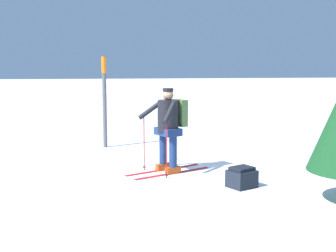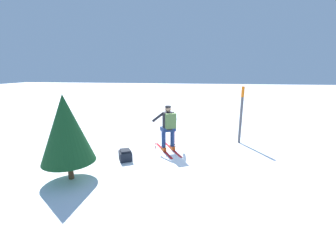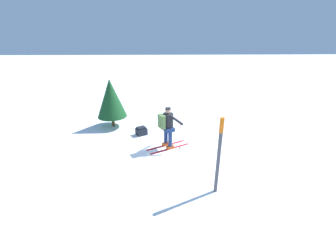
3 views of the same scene
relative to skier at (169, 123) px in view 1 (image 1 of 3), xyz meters
name	(u,v)px [view 1 (image 1 of 3)]	position (x,y,z in m)	size (l,w,h in m)	color
ground_plane	(157,168)	(0.21, -0.35, -0.94)	(80.00, 80.00, 0.00)	white
skier	(169,123)	(0.00, 0.00, 0.00)	(1.69, 1.20, 1.62)	red
dropped_backpack	(242,178)	(-1.11, 1.22, -0.77)	(0.56, 0.54, 0.35)	black
trail_marker	(104,95)	(1.29, -2.66, 0.34)	(0.11, 0.11, 2.21)	#4C4C51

